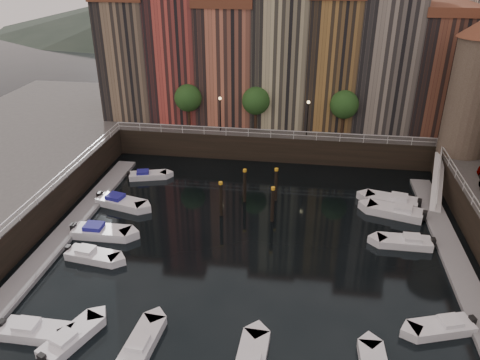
% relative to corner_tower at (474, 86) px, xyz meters
% --- Properties ---
extents(ground, '(200.00, 200.00, 0.00)m').
position_rel_corner_tower_xyz_m(ground, '(-20.00, -14.50, -10.19)').
color(ground, black).
rests_on(ground, ground).
extents(quay_far, '(80.00, 20.00, 3.00)m').
position_rel_corner_tower_xyz_m(quay_far, '(-20.00, 11.50, -8.69)').
color(quay_far, black).
rests_on(quay_far, ground).
extents(dock_left, '(2.00, 28.00, 0.35)m').
position_rel_corner_tower_xyz_m(dock_left, '(-36.20, -15.50, -10.02)').
color(dock_left, gray).
rests_on(dock_left, ground).
extents(dock_right, '(2.00, 28.00, 0.35)m').
position_rel_corner_tower_xyz_m(dock_right, '(-3.80, -15.50, -10.02)').
color(dock_right, gray).
rests_on(dock_right, ground).
extents(mountains, '(145.00, 100.00, 18.00)m').
position_rel_corner_tower_xyz_m(mountains, '(-18.28, 95.50, -2.28)').
color(mountains, '#2D382D').
rests_on(mountains, ground).
extents(far_terrace, '(48.70, 10.30, 17.50)m').
position_rel_corner_tower_xyz_m(far_terrace, '(-16.69, 9.00, 0.76)').
color(far_terrace, '#806A51').
rests_on(far_terrace, quay_far).
extents(corner_tower, '(5.20, 5.20, 13.80)m').
position_rel_corner_tower_xyz_m(corner_tower, '(0.00, 0.00, 0.00)').
color(corner_tower, '#6B5B4C').
rests_on(corner_tower, quay_right).
extents(promenade_trees, '(21.20, 3.20, 5.20)m').
position_rel_corner_tower_xyz_m(promenade_trees, '(-21.33, 3.70, -3.61)').
color(promenade_trees, black).
rests_on(promenade_trees, quay_far).
extents(street_lamps, '(10.36, 0.36, 4.18)m').
position_rel_corner_tower_xyz_m(street_lamps, '(-21.00, 2.70, -4.30)').
color(street_lamps, black).
rests_on(street_lamps, quay_far).
extents(railings, '(36.08, 34.04, 0.52)m').
position_rel_corner_tower_xyz_m(railings, '(-20.00, -9.62, -6.41)').
color(railings, white).
rests_on(railings, ground).
extents(gangway, '(2.78, 8.32, 3.73)m').
position_rel_corner_tower_xyz_m(gangway, '(-2.90, -4.50, -8.28)').
color(gangway, white).
rests_on(gangway, ground).
extents(mooring_pilings, '(5.13, 4.33, 3.78)m').
position_rel_corner_tower_xyz_m(mooring_pilings, '(-20.58, -9.73, -8.54)').
color(mooring_pilings, black).
rests_on(mooring_pilings, ground).
extents(boat_left_0, '(4.75, 1.73, 1.09)m').
position_rel_corner_tower_xyz_m(boat_left_0, '(-32.45, -27.88, -9.83)').
color(boat_left_0, white).
rests_on(boat_left_0, ground).
extents(boat_left_1, '(4.58, 2.19, 1.03)m').
position_rel_corner_tower_xyz_m(boat_left_1, '(-32.40, -19.52, -9.85)').
color(boat_left_1, white).
rests_on(boat_left_1, ground).
extents(boat_left_2, '(5.18, 1.93, 1.19)m').
position_rel_corner_tower_xyz_m(boat_left_2, '(-33.07, -16.22, -9.79)').
color(boat_left_2, white).
rests_on(boat_left_2, ground).
extents(boat_left_3, '(5.25, 2.99, 1.18)m').
position_rel_corner_tower_xyz_m(boat_left_3, '(-33.33, -10.94, -9.80)').
color(boat_left_3, white).
rests_on(boat_left_3, ground).
extents(boat_left_4, '(4.29, 2.53, 0.96)m').
position_rel_corner_tower_xyz_m(boat_left_4, '(-32.77, -4.66, -9.87)').
color(boat_left_4, white).
rests_on(boat_left_4, ground).
extents(boat_right_1, '(4.50, 2.82, 1.01)m').
position_rel_corner_tower_xyz_m(boat_right_1, '(-6.59, -23.71, -9.85)').
color(boat_right_1, white).
rests_on(boat_right_1, ground).
extents(boat_right_2, '(4.62, 1.68, 1.06)m').
position_rel_corner_tower_xyz_m(boat_right_2, '(-7.29, -13.93, -9.84)').
color(boat_right_2, white).
rests_on(boat_right_2, ground).
extents(boat_right_3, '(5.37, 3.17, 1.20)m').
position_rel_corner_tower_xyz_m(boat_right_3, '(-7.32, -8.95, -9.79)').
color(boat_right_3, white).
rests_on(boat_right_3, ground).
extents(boat_right_4, '(5.28, 2.94, 1.18)m').
position_rel_corner_tower_xyz_m(boat_right_4, '(-7.33, -6.79, -9.80)').
color(boat_right_4, white).
rests_on(boat_right_4, ground).
extents(boat_near_0, '(3.09, 4.59, 1.04)m').
position_rel_corner_tower_xyz_m(boat_near_0, '(-29.93, -28.11, -9.84)').
color(boat_near_0, white).
rests_on(boat_near_0, ground).
extents(boat_near_1, '(1.95, 4.54, 1.03)m').
position_rel_corner_tower_xyz_m(boat_near_1, '(-25.38, -27.82, -9.85)').
color(boat_near_1, white).
rests_on(boat_near_1, ground).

